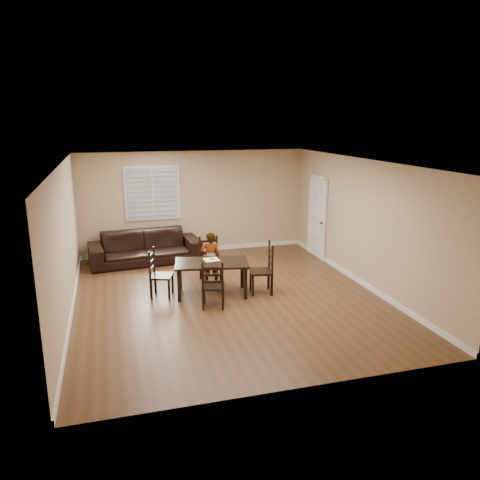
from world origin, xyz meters
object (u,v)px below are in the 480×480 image
object	(u,v)px
dining_table	(212,266)
chair_left	(156,275)
chair_far	(213,288)
child	(211,259)
chair_near	(209,260)
chair_right	(267,270)
donut	(212,259)
sofa	(145,247)

from	to	relation	value
dining_table	chair_left	xyz separation A→B (m)	(-1.11, 0.21, -0.15)
chair_far	child	world-z (taller)	child
chair_near	child	xyz separation A→B (m)	(-0.05, -0.41, 0.15)
chair_left	chair_far	bearing A→B (deg)	-117.49
chair_right	donut	distance (m)	1.16
chair_near	child	distance (m)	0.44
chair_near	chair_left	bearing A→B (deg)	-149.79
chair_left	donut	distance (m)	1.19
chair_right	donut	xyz separation A→B (m)	(-1.07, 0.36, 0.23)
child	sofa	world-z (taller)	child
dining_table	chair_right	bearing A→B (deg)	-0.01
chair_left	sofa	distance (m)	2.38
dining_table	child	distance (m)	0.53
chair_right	sofa	xyz separation A→B (m)	(-2.25, 2.80, -0.09)
child	donut	world-z (taller)	child
chair_far	chair_right	world-z (taller)	chair_right
chair_far	chair_right	distance (m)	1.39
donut	sofa	distance (m)	2.73
chair_right	dining_table	bearing A→B (deg)	-89.94
chair_near	donut	xyz separation A→B (m)	(-0.10, -0.77, 0.27)
chair_far	donut	bearing A→B (deg)	-86.72
dining_table	chair_near	world-z (taller)	chair_near
chair_far	sofa	distance (m)	3.51
sofa	donut	bearing A→B (deg)	-69.24
child	dining_table	bearing A→B (deg)	93.66
chair_left	child	bearing A→B (deg)	-57.32
chair_left	donut	bearing A→B (deg)	-74.51
chair_near	donut	size ratio (longest dim) A/B	9.77
dining_table	chair_right	size ratio (longest dim) A/B	1.51
chair_right	donut	size ratio (longest dim) A/B	10.50
chair_right	donut	world-z (taller)	chair_right
child	donut	distance (m)	0.39
donut	chair_near	bearing A→B (deg)	82.73
dining_table	donut	size ratio (longest dim) A/B	15.81
chair_right	child	world-z (taller)	child
chair_far	donut	world-z (taller)	chair_far
dining_table	chair_near	distance (m)	0.96
chair_left	donut	world-z (taller)	chair_left
dining_table	chair_near	bearing A→B (deg)	91.22
chair_left	chair_right	world-z (taller)	chair_right
chair_right	sofa	size ratio (longest dim) A/B	0.39
child	sofa	xyz separation A→B (m)	(-1.23, 2.07, -0.20)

